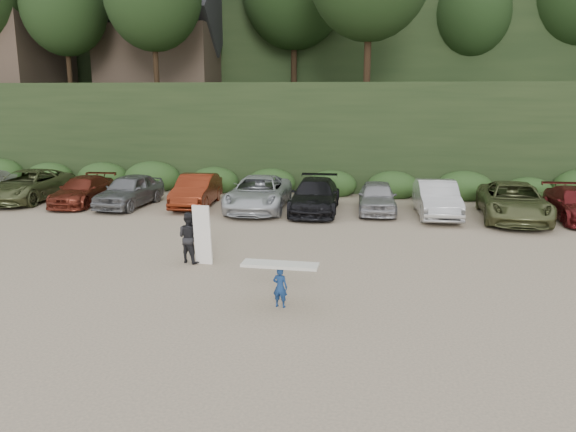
# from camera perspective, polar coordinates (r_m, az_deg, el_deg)

# --- Properties ---
(ground) EXTENTS (120.00, 120.00, 0.00)m
(ground) POSITION_cam_1_polar(r_m,az_deg,el_deg) (16.91, -3.98, -6.39)
(ground) COLOR tan
(ground) RESTS_ON ground
(hillside_backdrop) EXTENTS (90.00, 41.50, 28.00)m
(hillside_backdrop) POSITION_cam_1_polar(r_m,az_deg,el_deg) (51.95, 5.41, 18.75)
(hillside_backdrop) COLOR black
(hillside_backdrop) RESTS_ON ground
(parked_cars) EXTENTS (33.65, 6.25, 1.61)m
(parked_cars) POSITION_cam_1_polar(r_m,az_deg,el_deg) (26.82, -5.00, 2.32)
(parked_cars) COLOR #A9A9AE
(parked_cars) RESTS_ON ground
(child_surfer) EXTENTS (1.98, 0.59, 1.18)m
(child_surfer) POSITION_cam_1_polar(r_m,az_deg,el_deg) (14.49, -0.81, -6.26)
(child_surfer) COLOR navy
(child_surfer) RESTS_ON ground
(adult_surfer) EXTENTS (1.29, 0.89, 1.98)m
(adult_surfer) POSITION_cam_1_polar(r_m,az_deg,el_deg) (18.51, -9.88, -2.13)
(adult_surfer) COLOR black
(adult_surfer) RESTS_ON ground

